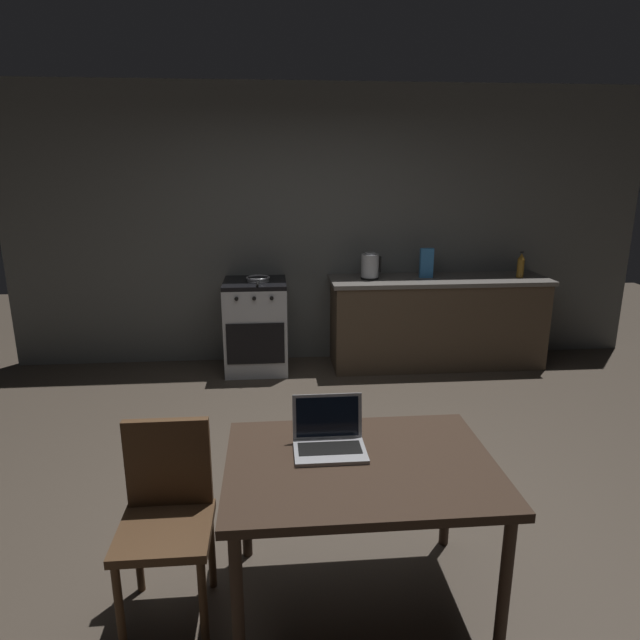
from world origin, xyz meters
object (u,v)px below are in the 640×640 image
at_px(electric_kettle, 370,266).
at_px(dining_table, 360,477).
at_px(bottle, 521,265).
at_px(cereal_box, 426,263).
at_px(chair, 167,508).
at_px(frying_pan, 258,279).
at_px(stove_oven, 256,326).
at_px(laptop, 329,440).

bearing_deg(electric_kettle, dining_table, -100.57).
bearing_deg(bottle, cereal_box, 175.71).
height_order(chair, frying_pan, frying_pan).
height_order(stove_oven, bottle, bottle).
bearing_deg(chair, electric_kettle, 50.05).
distance_m(stove_oven, electric_kettle, 1.26).
relative_size(stove_oven, frying_pan, 2.23).
bearing_deg(frying_pan, laptop, -82.92).
xyz_separation_m(electric_kettle, bottle, (1.50, -0.05, -0.00)).
height_order(stove_oven, chair, stove_oven).
height_order(dining_table, electric_kettle, electric_kettle).
relative_size(stove_oven, bottle, 3.42).
bearing_deg(frying_pan, stove_oven, 141.09).
bearing_deg(bottle, chair, -133.99).
distance_m(electric_kettle, frying_pan, 1.09).
xyz_separation_m(laptop, cereal_box, (1.28, 3.06, 0.27)).
bearing_deg(dining_table, chair, 175.56).
bearing_deg(cereal_box, electric_kettle, -177.97).
xyz_separation_m(chair, bottle, (2.94, 3.04, 0.52)).
bearing_deg(stove_oven, frying_pan, -38.91).
relative_size(electric_kettle, cereal_box, 0.88).
xyz_separation_m(dining_table, laptop, (-0.12, 0.12, 0.12)).
height_order(chair, electric_kettle, electric_kettle).
distance_m(stove_oven, cereal_box, 1.79).
xyz_separation_m(electric_kettle, frying_pan, (-1.09, -0.03, -0.10)).
height_order(laptop, bottle, bottle).
xyz_separation_m(frying_pan, cereal_box, (1.65, 0.05, 0.12)).
relative_size(stove_oven, electric_kettle, 3.47).
bearing_deg(chair, cereal_box, 42.22).
xyz_separation_m(chair, laptop, (0.73, 0.06, 0.27)).
xyz_separation_m(stove_oven, electric_kettle, (1.12, 0.00, 0.57)).
distance_m(stove_oven, frying_pan, 0.48).
bearing_deg(cereal_box, laptop, -112.70).
bearing_deg(stove_oven, dining_table, -80.44).
relative_size(bottle, cereal_box, 0.90).
xyz_separation_m(stove_oven, chair, (-0.32, -3.09, 0.06)).
xyz_separation_m(dining_table, bottle, (2.09, 3.11, 0.37)).
relative_size(chair, bottle, 3.35).
bearing_deg(electric_kettle, laptop, -103.22).
bearing_deg(electric_kettle, cereal_box, 2.03).
bearing_deg(cereal_box, stove_oven, -179.24).
relative_size(dining_table, bottle, 4.45).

